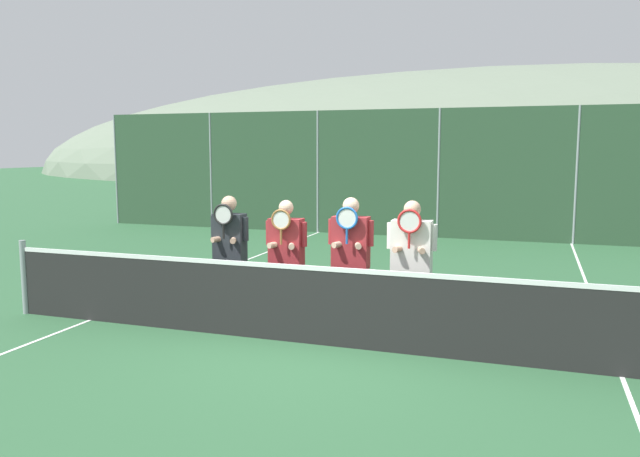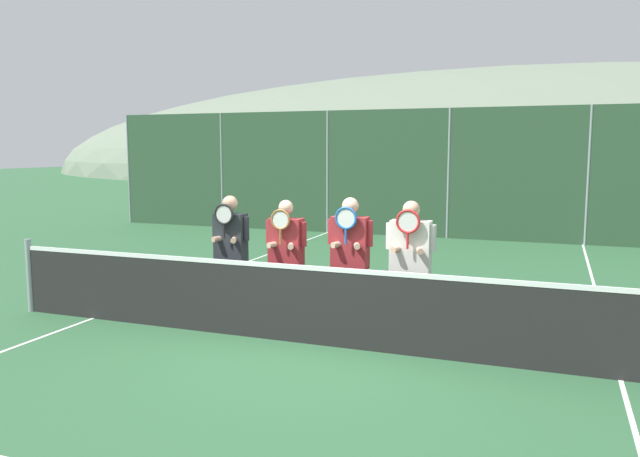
% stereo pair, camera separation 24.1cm
% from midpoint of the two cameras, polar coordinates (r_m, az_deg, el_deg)
% --- Properties ---
extents(ground_plane, '(120.00, 120.00, 0.00)m').
position_cam_midpoint_polar(ground_plane, '(7.77, -1.06, -10.57)').
color(ground_plane, '#2D5B38').
extents(hill_distant, '(97.45, 54.14, 18.95)m').
position_cam_midpoint_polar(hill_distant, '(61.50, 16.63, 4.76)').
color(hill_distant, slate).
rests_on(hill_distant, ground_plane).
extents(clubhouse_building, '(21.77, 5.50, 3.54)m').
position_cam_midpoint_polar(clubhouse_building, '(24.77, 15.01, 5.67)').
color(clubhouse_building, beige).
rests_on(clubhouse_building, ground_plane).
extents(fence_back, '(20.58, 0.06, 3.46)m').
position_cam_midpoint_polar(fence_back, '(16.98, 10.38, 4.96)').
color(fence_back, gray).
rests_on(fence_back, ground_plane).
extents(tennis_net, '(9.11, 0.09, 1.08)m').
position_cam_midpoint_polar(tennis_net, '(7.63, -1.07, -6.96)').
color(tennis_net, gray).
rests_on(tennis_net, ground_plane).
extents(court_line_left_sideline, '(0.05, 16.00, 0.01)m').
position_cam_midpoint_polar(court_line_left_sideline, '(11.82, -11.59, -4.48)').
color(court_line_left_sideline, white).
rests_on(court_line_left_sideline, ground_plane).
extents(court_line_right_sideline, '(0.05, 16.00, 0.01)m').
position_cam_midpoint_polar(court_line_right_sideline, '(10.26, 23.30, -6.72)').
color(court_line_right_sideline, white).
rests_on(court_line_right_sideline, ground_plane).
extents(player_leftmost, '(0.57, 0.34, 1.75)m').
position_cam_midpoint_polar(player_leftmost, '(8.71, -9.05, -1.71)').
color(player_leftmost, '#56565B').
rests_on(player_leftmost, ground_plane).
extents(player_center_left, '(0.58, 0.34, 1.72)m').
position_cam_midpoint_polar(player_center_left, '(8.24, -3.94, -2.34)').
color(player_center_left, white).
rests_on(player_center_left, ground_plane).
extents(player_center_right, '(0.61, 0.34, 1.77)m').
position_cam_midpoint_polar(player_center_right, '(8.05, 1.95, -2.22)').
color(player_center_right, white).
rests_on(player_center_right, ground_plane).
extents(player_rightmost, '(0.63, 0.34, 1.75)m').
position_cam_midpoint_polar(player_rightmost, '(7.82, 7.48, -2.60)').
color(player_rightmost, '#56565B').
rests_on(player_rightmost, ground_plane).
extents(car_far_left, '(4.32, 2.02, 1.70)m').
position_cam_midpoint_polar(car_far_left, '(21.00, -7.45, 3.11)').
color(car_far_left, '#285638').
rests_on(car_far_left, ground_plane).
extents(car_left_of_center, '(4.13, 2.00, 1.82)m').
position_cam_midpoint_polar(car_left_of_center, '(19.65, 5.29, 3.00)').
color(car_left_of_center, silver).
rests_on(car_left_of_center, ground_plane).
extents(car_center, '(4.77, 2.06, 1.87)m').
position_cam_midpoint_polar(car_center, '(18.95, 19.78, 2.51)').
color(car_center, black).
rests_on(car_center, ground_plane).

